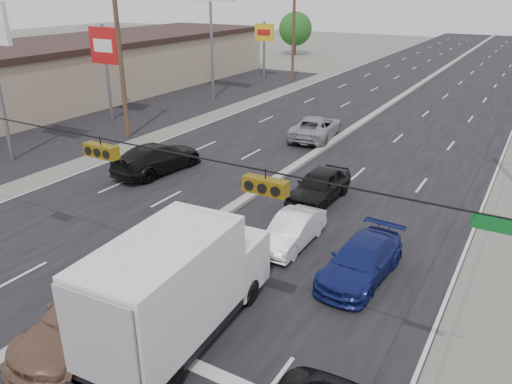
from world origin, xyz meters
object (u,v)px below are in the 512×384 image
pole_sign_mid (105,51)px  tan_sedan (95,312)px  pole_sign_far (264,37)px  oncoming_far (316,128)px  red_sedan (202,243)px  queue_car_d (361,261)px  tree_left_far (295,29)px  queue_car_b (292,231)px  utility_pole_left_c (294,32)px  queue_car_a (319,186)px  box_truck (178,285)px  utility_pole_left_b (121,60)px  oncoming_near (157,158)px

pole_sign_mid → tan_sedan: (18.40, -18.90, -4.30)m
pole_sign_far → oncoming_far: pole_sign_far is taller
red_sedan → queue_car_d: bearing=17.6°
tree_left_far → queue_car_b: bearing=-64.0°
utility_pole_left_c → queue_car_a: bearing=-61.4°
utility_pole_left_c → box_truck: 42.95m
pole_sign_far → queue_car_b: (19.87, -33.08, -3.77)m
pole_sign_far → queue_car_d: bearing=-55.9°
red_sedan → queue_car_b: red_sedan is taller
utility_pole_left_b → utility_pole_left_c: same height
pole_sign_mid → queue_car_b: bearing=-28.0°
pole_sign_mid → queue_car_b: pole_sign_mid is taller
pole_sign_far → queue_car_a: bearing=-56.3°
oncoming_near → oncoming_far: size_ratio=0.99×
pole_sign_far → queue_car_d: size_ratio=1.31×
pole_sign_mid → queue_car_d: (24.00, -12.01, -4.45)m
utility_pole_left_b → tan_sedan: 21.55m
box_truck → oncoming_far: 21.39m
utility_pole_left_b → oncoming_near: 8.66m
queue_car_a → queue_car_b: bearing=-78.1°
queue_car_b → queue_car_d: 3.27m
tree_left_far → oncoming_far: 44.12m
queue_car_a → oncoming_far: size_ratio=0.81×
tree_left_far → oncoming_near: size_ratio=1.12×
box_truck → red_sedan: box_truck is taller
tree_left_far → queue_car_b: (25.87, -53.08, -3.08)m
pole_sign_mid → queue_car_b: size_ratio=1.82×
utility_pole_left_c → tree_left_far: 22.19m
tan_sedan → oncoming_near: bearing=117.1°
oncoming_near → oncoming_far: oncoming_near is taller
utility_pole_left_c → pole_sign_mid: size_ratio=1.43×
pole_sign_mid → box_truck: 27.33m
utility_pole_left_c → oncoming_near: bearing=-78.0°
utility_pole_left_c → red_sedan: (13.90, -35.67, -4.47)m
utility_pole_left_b → box_truck: 22.02m
utility_pole_left_c → box_truck: (16.06, -39.69, -3.36)m
red_sedan → oncoming_far: size_ratio=0.70×
oncoming_far → tree_left_far: bearing=-69.6°
pole_sign_mid → pole_sign_far: size_ratio=1.17×
tree_left_far → queue_car_a: size_ratio=1.38×
oncoming_far → oncoming_near: bearing=57.1°
queue_car_d → oncoming_far: 17.29m
red_sedan → oncoming_far: 17.00m
tree_left_far → oncoming_near: (15.71, -49.21, -2.92)m
utility_pole_left_c → oncoming_near: 30.17m
utility_pole_left_b → red_sedan: utility_pole_left_b is taller
pole_sign_mid → pole_sign_far: bearing=87.4°
utility_pole_left_c → queue_car_d: 39.46m
pole_sign_mid → queue_car_d: pole_sign_mid is taller
utility_pole_left_c → tan_sedan: (13.90, -40.90, -4.30)m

